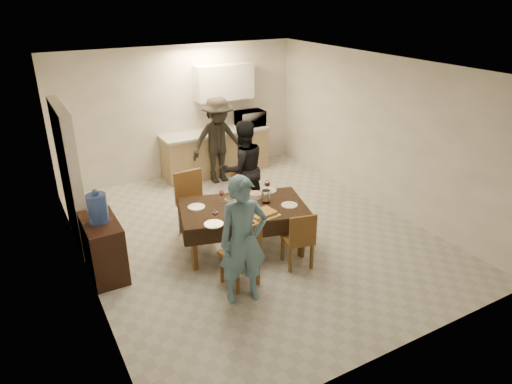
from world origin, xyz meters
TOP-DOWN VIEW (x-y plane):
  - floor at (0.00, 0.00)m, footprint 5.00×6.00m
  - ceiling at (0.00, 0.00)m, footprint 5.00×6.00m
  - wall_back at (0.00, 3.00)m, footprint 5.00×0.02m
  - wall_front at (0.00, -3.00)m, footprint 5.00×0.02m
  - wall_left at (-2.50, 0.00)m, footprint 0.02×6.00m
  - wall_right at (2.50, 0.00)m, footprint 0.02×6.00m
  - stub_partition at (-2.42, 1.20)m, footprint 0.15×1.40m
  - kitchen_base_cabinet at (0.60, 2.68)m, footprint 2.20×0.60m
  - kitchen_worktop at (0.60, 2.68)m, footprint 2.24×0.64m
  - upper_cabinet at (0.90, 2.82)m, footprint 1.20×0.34m
  - dining_table at (-0.35, -0.34)m, footprint 2.01×1.49m
  - chair_near_left at (-0.80, -1.18)m, footprint 0.49×0.49m
  - chair_near_right at (0.10, -1.17)m, footprint 0.46×0.46m
  - chair_far_left at (-0.80, 0.31)m, footprint 0.49×0.49m
  - chair_far_right at (0.10, 0.33)m, footprint 0.42×0.42m
  - console at (-2.28, -0.01)m, footprint 0.43×0.87m
  - water_jug at (-2.28, -0.01)m, footprint 0.25×0.25m
  - wine_bottle at (-0.40, -0.29)m, footprint 0.07×0.07m
  - water_pitcher at (0.00, -0.39)m, footprint 0.13×0.13m
  - savoury_tart at (-0.25, -0.72)m, footprint 0.47×0.38m
  - salad_bowl at (-0.05, -0.16)m, footprint 0.19×0.19m
  - mushroom_dish at (-0.40, -0.06)m, footprint 0.18×0.18m
  - wine_glass_a at (-0.90, -0.59)m, footprint 0.09×0.09m
  - wine_glass_b at (0.20, -0.09)m, footprint 0.09×0.09m
  - wine_glass_c at (-0.55, -0.04)m, footprint 0.08×0.08m
  - plate_near_left at (-0.95, -0.64)m, footprint 0.26×0.26m
  - plate_near_right at (0.25, -0.64)m, footprint 0.24×0.24m
  - plate_far_left at (-0.95, -0.04)m, footprint 0.25×0.25m
  - plate_far_right at (0.25, -0.04)m, footprint 0.25×0.25m
  - microwave at (1.42, 2.68)m, footprint 0.58×0.39m
  - person_near at (-0.90, -1.39)m, footprint 0.66×0.50m
  - person_far at (0.20, 0.71)m, footprint 0.83×0.66m
  - person_kitchen at (0.46, 2.23)m, footprint 1.10×0.63m

SIDE VIEW (x-z plane):
  - floor at x=0.00m, z-range -0.01..0.01m
  - console at x=-2.28m, z-range 0.00..0.80m
  - kitchen_base_cabinet at x=0.60m, z-range 0.00..0.86m
  - chair_near_right at x=0.10m, z-range 0.29..0.75m
  - chair_far_right at x=0.10m, z-range 0.29..0.75m
  - chair_near_left at x=-0.80m, z-range 0.31..0.81m
  - chair_far_left at x=-0.80m, z-range 0.35..0.89m
  - dining_table at x=-0.35m, z-range 0.32..1.02m
  - plate_near_right at x=0.25m, z-range 0.70..0.71m
  - plate_far_left at x=-0.95m, z-range 0.70..0.71m
  - plate_far_right at x=0.25m, z-range 0.70..0.71m
  - plate_near_left at x=-0.95m, z-range 0.70..0.72m
  - mushroom_dish at x=-0.40m, z-range 0.70..0.73m
  - savoury_tart at x=-0.25m, z-range 0.70..0.75m
  - salad_bowl at x=-0.05m, z-range 0.70..0.77m
  - wine_glass_c at x=-0.55m, z-range 0.70..0.88m
  - water_pitcher at x=0.00m, z-range 0.70..0.89m
  - wine_glass_a at x=-0.90m, z-range 0.70..0.90m
  - wine_glass_b at x=0.20m, z-range 0.70..0.90m
  - person_near at x=-0.90m, z-range 0.00..1.64m
  - person_far at x=0.20m, z-range 0.00..1.65m
  - wine_bottle at x=-0.40m, z-range 0.70..0.99m
  - person_kitchen at x=0.46m, z-range 0.00..1.71m
  - kitchen_worktop at x=0.60m, z-range 0.86..0.91m
  - water_jug at x=-2.28m, z-range 0.80..1.18m
  - stub_partition at x=-2.42m, z-range 0.00..2.10m
  - microwave at x=1.42m, z-range 0.91..1.23m
  - wall_back at x=0.00m, z-range 0.00..2.60m
  - wall_front at x=0.00m, z-range 0.00..2.60m
  - wall_left at x=-2.50m, z-range 0.00..2.60m
  - wall_right at x=2.50m, z-range 0.00..2.60m
  - upper_cabinet at x=0.90m, z-range 1.50..2.20m
  - ceiling at x=0.00m, z-range 2.59..2.61m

